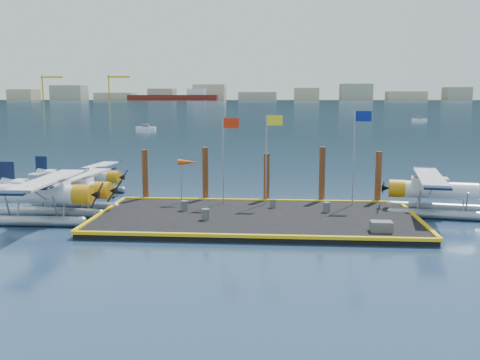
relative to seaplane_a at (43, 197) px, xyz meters
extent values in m
plane|color=#19304D|center=(13.46, 1.01, -1.60)|extent=(4000.00, 4000.00, 0.00)
cube|color=black|center=(13.46, 1.01, -1.40)|extent=(20.00, 10.00, 0.40)
cube|color=black|center=(13.46, 1101.01, -1.65)|extent=(3000.00, 500.00, 0.30)
cube|color=#51110B|center=(-166.54, 861.01, 2.40)|extent=(150.00, 22.00, 10.00)
cube|color=silver|center=(-126.54, 861.01, 11.40)|extent=(30.00, 16.00, 12.00)
cylinder|color=#E2B70D|center=(-406.54, 896.01, 20.40)|extent=(2.40, 2.40, 44.00)
cylinder|color=#E2B70D|center=(-286.54, 896.01, 20.40)|extent=(2.40, 2.40, 44.00)
cube|color=black|center=(13.46, 1401.01, 118.40)|extent=(2200.00, 500.00, 240.00)
cone|color=black|center=(-336.54, 1501.01, -1.60)|extent=(1400.00, 1400.00, 520.00)
cone|color=black|center=(-36.54, 1551.01, -1.60)|extent=(1300.00, 1300.00, 430.00)
cone|color=black|center=(363.46, 1451.01, -1.60)|extent=(1100.00, 1100.00, 360.00)
cone|color=#43575A|center=(763.46, 2201.01, -1.60)|extent=(1300.00, 1300.00, 560.00)
cylinder|color=gray|center=(-0.45, 1.19, -1.28)|extent=(6.72, 0.73, 0.65)
cylinder|color=gray|center=(-0.42, -1.20, -1.28)|extent=(6.72, 0.73, 0.65)
cylinder|color=silver|center=(-0.22, 0.00, 0.18)|extent=(5.05, 1.25, 1.19)
cube|color=silver|center=(0.43, 0.01, 0.56)|extent=(2.40, 1.22, 0.97)
cube|color=black|center=(0.75, 0.01, 0.78)|extent=(1.53, 1.16, 0.60)
cylinder|color=orange|center=(2.59, 0.03, 0.18)|extent=(1.10, 1.27, 1.26)
cube|color=black|center=(3.51, 0.04, 0.18)|extent=(0.09, 2.41, 1.22)
cube|color=silver|center=(0.43, 0.01, 1.10)|extent=(1.74, 9.77, 0.13)
cube|color=black|center=(0.37, 4.66, 1.10)|extent=(1.64, 0.99, 0.14)
cube|color=black|center=(0.49, -4.65, 1.10)|extent=(1.64, 0.99, 0.14)
cylinder|color=gray|center=(0.49, 3.83, -1.30)|extent=(6.24, 1.47, 0.60)
cylinder|color=gray|center=(0.18, 1.64, -1.30)|extent=(6.24, 1.47, 0.60)
cylinder|color=silver|center=(0.53, 2.71, 0.05)|extent=(4.77, 1.75, 1.10)
cube|color=silver|center=(1.13, 2.62, 0.40)|extent=(2.34, 1.40, 0.90)
cube|color=black|center=(1.43, 2.58, 0.60)|extent=(1.54, 1.24, 0.55)
cylinder|color=orange|center=(3.11, 2.34, 0.05)|extent=(1.16, 1.29, 1.16)
cube|color=black|center=(3.96, 2.22, 0.05)|extent=(0.37, 2.22, 1.13)
cube|color=silver|center=(1.13, 2.62, 0.90)|extent=(2.75, 9.14, 0.12)
cube|color=black|center=(1.73, 6.89, 0.90)|extent=(1.62, 1.10, 0.13)
cube|color=black|center=(0.52, -1.64, 0.90)|extent=(1.62, 1.10, 0.13)
cube|color=black|center=(-4.03, 3.35, 0.95)|extent=(1.11, 0.27, 1.70)
cube|color=silver|center=(-3.93, 3.34, 0.30)|extent=(1.37, 3.50, 0.10)
cylinder|color=gray|center=(-0.71, 10.64, -1.34)|extent=(5.51, 1.17, 0.53)
cylinder|color=gray|center=(-0.93, 8.71, -1.34)|extent=(5.51, 1.17, 0.53)
cylinder|color=silver|center=(-0.64, 9.65, -0.14)|extent=(4.20, 1.45, 0.97)
cube|color=silver|center=(-0.12, 9.59, 0.17)|extent=(2.05, 1.19, 0.80)
cube|color=black|center=(0.15, 9.56, 0.34)|extent=(1.34, 1.07, 0.49)
cylinder|color=orange|center=(1.64, 9.38, -0.14)|extent=(1.00, 1.12, 1.03)
cube|color=black|center=(2.39, 9.30, -0.14)|extent=(0.28, 1.96, 0.99)
cube|color=silver|center=(-0.12, 9.59, 0.61)|extent=(2.25, 8.06, 0.11)
cube|color=black|center=(0.33, 13.37, 0.61)|extent=(1.41, 0.95, 0.11)
cube|color=black|center=(-0.56, 5.81, 0.61)|extent=(1.41, 0.95, 0.11)
cube|color=black|center=(-4.69, 10.13, 0.65)|extent=(0.98, 0.22, 1.50)
cube|color=silver|center=(-4.60, 10.12, 0.08)|extent=(1.14, 3.08, 0.09)
cylinder|color=gray|center=(25.51, 2.63, -1.29)|extent=(6.45, 1.69, 0.62)
cylinder|color=gray|center=(25.89, 4.89, -1.29)|extent=(6.45, 1.69, 0.62)
cylinder|color=silver|center=(25.49, 3.79, 0.11)|extent=(4.95, 1.94, 1.14)
cube|color=silver|center=(24.88, 3.90, 0.47)|extent=(2.44, 1.51, 0.93)
cube|color=black|center=(24.57, 3.95, 0.68)|extent=(1.62, 1.32, 0.57)
cylinder|color=orange|center=(22.83, 4.25, 0.11)|extent=(1.23, 1.36, 1.20)
cube|color=black|center=(21.96, 4.40, 0.11)|extent=(0.45, 2.29, 1.17)
cube|color=silver|center=(24.88, 3.90, 0.99)|extent=(3.10, 9.47, 0.12)
cube|color=black|center=(24.13, -0.50, 0.99)|extent=(1.69, 1.18, 0.13)
cube|color=black|center=(25.63, 8.30, 0.99)|extent=(1.69, 1.18, 0.13)
cylinder|color=#4F5054|center=(8.64, 2.18, -0.87)|extent=(0.47, 0.47, 0.67)
cylinder|color=#4F5054|center=(18.00, 2.44, -0.88)|extent=(0.46, 0.46, 0.65)
cylinder|color=#4F5054|center=(10.41, -0.36, -0.86)|extent=(0.49, 0.49, 0.68)
cylinder|color=#4F5054|center=(14.46, 3.53, -0.91)|extent=(0.41, 0.41, 0.58)
cube|color=#4F5054|center=(20.62, -2.48, -0.91)|extent=(1.18, 0.79, 0.59)
cylinder|color=gray|center=(10.96, 4.81, 1.80)|extent=(0.08, 0.08, 6.00)
cube|color=red|center=(11.51, 4.81, 4.45)|extent=(1.10, 0.03, 0.70)
cylinder|color=gray|center=(13.96, 4.81, 1.90)|extent=(0.08, 0.08, 6.20)
cube|color=yellow|center=(14.51, 4.81, 4.65)|extent=(1.10, 0.03, 0.70)
cylinder|color=gray|center=(19.96, 4.81, 2.05)|extent=(0.08, 0.08, 6.50)
cube|color=navy|center=(20.51, 4.81, 4.95)|extent=(1.10, 0.03, 0.70)
cylinder|color=gray|center=(7.96, 4.81, 0.30)|extent=(0.07, 0.07, 3.00)
cone|color=#D9480C|center=(8.46, 4.81, 1.70)|extent=(1.40, 0.44, 0.44)
cylinder|color=#4A2A15|center=(4.96, 6.41, 0.40)|extent=(0.44, 0.44, 4.00)
cylinder|color=#4A2A15|center=(9.46, 6.41, 0.50)|extent=(0.44, 0.44, 4.20)
cylinder|color=#4A2A15|center=(13.96, 6.41, 0.30)|extent=(0.44, 0.44, 3.80)
cylinder|color=#4A2A15|center=(17.96, 6.41, 0.55)|extent=(0.44, 0.44, 4.30)
cylinder|color=#4A2A15|center=(21.96, 6.41, 0.40)|extent=(0.44, 0.44, 4.00)
camera|label=1|loc=(14.96, -32.07, 6.33)|focal=40.00mm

